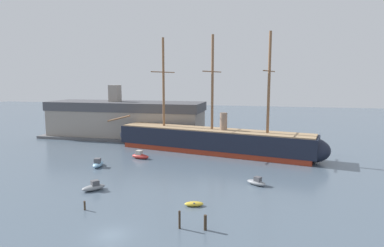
% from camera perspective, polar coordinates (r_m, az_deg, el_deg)
% --- Properties ---
extents(ground_plane, '(400.00, 400.00, 0.00)m').
position_cam_1_polar(ground_plane, '(43.75, -13.92, -18.44)').
color(ground_plane, '#4C5B6B').
extents(tall_ship, '(62.23, 18.33, 30.21)m').
position_cam_1_polar(tall_ship, '(85.27, 3.50, -2.93)').
color(tall_ship, maroon).
rests_on(tall_ship, ground).
extents(motorboat_foreground_left, '(3.91, 4.23, 1.71)m').
position_cam_1_polar(motorboat_foreground_left, '(60.03, -16.80, -10.56)').
color(motorboat_foreground_left, gray).
rests_on(motorboat_foreground_left, ground).
extents(dinghy_foreground_right, '(3.13, 2.01, 0.68)m').
position_cam_1_polar(dinghy_foreground_right, '(50.97, 0.35, -13.88)').
color(dinghy_foreground_right, gold).
rests_on(dinghy_foreground_right, ground).
extents(motorboat_mid_left, '(2.94, 4.91, 1.93)m').
position_cam_1_polar(motorboat_mid_left, '(75.11, -16.14, -6.76)').
color(motorboat_mid_left, '#7FB2D6').
rests_on(motorboat_mid_left, ground).
extents(motorboat_mid_right, '(4.08, 3.29, 1.60)m').
position_cam_1_polar(motorboat_mid_right, '(61.33, 11.23, -10.02)').
color(motorboat_mid_right, gray).
rests_on(motorboat_mid_right, ground).
extents(motorboat_alongside_bow, '(5.00, 2.92, 1.97)m').
position_cam_1_polar(motorboat_alongside_bow, '(80.34, -9.05, -5.59)').
color(motorboat_alongside_bow, '#B22D28').
rests_on(motorboat_alongside_bow, ground).
extents(dinghy_far_left, '(2.56, 1.48, 0.57)m').
position_cam_1_polar(dinghy_far_left, '(104.37, -13.07, -2.81)').
color(dinghy_far_left, '#7FB2D6').
rests_on(dinghy_far_left, ground).
extents(sailboat_far_right, '(1.45, 4.59, 5.95)m').
position_cam_1_polar(sailboat_far_right, '(90.07, 21.27, -4.69)').
color(sailboat_far_right, '#B22D28').
rests_on(sailboat_far_right, ground).
extents(dinghy_distant_centre, '(1.74, 2.85, 0.63)m').
position_cam_1_polar(dinghy_distant_centre, '(102.62, 4.05, -2.79)').
color(dinghy_distant_centre, '#1E284C').
rests_on(dinghy_distant_centre, ground).
extents(mooring_piling_nearest, '(0.29, 0.29, 1.38)m').
position_cam_1_polar(mooring_piling_nearest, '(51.89, -18.27, -13.47)').
color(mooring_piling_nearest, '#423323').
rests_on(mooring_piling_nearest, ground).
extents(mooring_piling_left_pair, '(0.29, 0.29, 2.39)m').
position_cam_1_polar(mooring_piling_left_pair, '(43.77, -2.20, -16.47)').
color(mooring_piling_left_pair, '#382B1E').
rests_on(mooring_piling_left_pair, ground).
extents(mooring_piling_right_pair, '(0.40, 0.40, 2.01)m').
position_cam_1_polar(mooring_piling_right_pair, '(43.44, 2.34, -16.93)').
color(mooring_piling_right_pair, '#382B1E').
rests_on(mooring_piling_right_pair, ground).
extents(dockside_warehouse_left, '(54.91, 17.20, 17.17)m').
position_cam_1_polar(dockside_warehouse_left, '(108.82, -11.52, 0.64)').
color(dockside_warehouse_left, '#565659').
rests_on(dockside_warehouse_left, ground).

